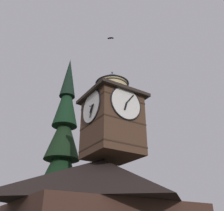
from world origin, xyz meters
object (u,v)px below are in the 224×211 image
(clock_tower, at_px, (112,116))
(pine_tree_behind, at_px, (61,163))
(moon, at_px, (67,193))
(flying_bird_high, at_px, (111,38))
(building_main, at_px, (101,209))

(clock_tower, xyz_separation_m, pine_tree_behind, (1.02, -6.96, -2.24))
(clock_tower, height_order, moon, clock_tower)
(clock_tower, bearing_deg, moon, -108.42)
(pine_tree_behind, relative_size, moon, 11.43)
(clock_tower, bearing_deg, pine_tree_behind, -81.65)
(moon, bearing_deg, pine_tree_behind, 65.55)
(pine_tree_behind, height_order, moon, pine_tree_behind)
(flying_bird_high, bearing_deg, clock_tower, -125.80)
(clock_tower, bearing_deg, building_main, -64.31)
(moon, xyz_separation_m, flying_bird_high, (12.72, 36.18, 6.54))
(moon, bearing_deg, building_main, 70.66)
(moon, relative_size, flying_bird_high, 3.84)
(clock_tower, relative_size, pine_tree_behind, 0.38)
(clock_tower, height_order, pine_tree_behind, pine_tree_behind)
(flying_bird_high, bearing_deg, pine_tree_behind, -91.54)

